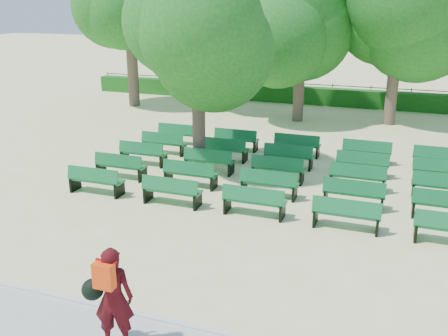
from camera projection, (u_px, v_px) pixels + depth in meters
name	position (u px, v px, depth m)	size (l,w,h in m)	color
ground	(226.00, 192.00, 14.56)	(120.00, 120.00, 0.00)	beige
curb	(110.00, 309.00, 8.97)	(30.00, 0.12, 0.10)	silver
hedge	(312.00, 96.00, 26.92)	(26.00, 0.70, 0.90)	#185918
fence	(313.00, 103.00, 27.42)	(26.00, 0.10, 1.02)	black
tree_line	(296.00, 120.00, 23.49)	(21.80, 6.80, 7.04)	#1E671E
bench_array	(279.00, 178.00, 15.50)	(1.64, 0.52, 1.03)	#126A34
tree_among	(198.00, 48.00, 15.33)	(4.28, 4.28, 5.86)	brown
person	(111.00, 296.00, 7.73)	(0.86, 0.59, 1.73)	#3F090D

